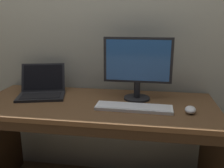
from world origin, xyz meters
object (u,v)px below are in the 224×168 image
at_px(laptop_black, 42,91).
at_px(wired_keyboard, 134,107).
at_px(external_monitor, 138,66).
at_px(computer_mouse, 190,110).

xyz_separation_m(laptop_black, wired_keyboard, (0.71, -0.17, -0.03)).
distance_m(laptop_black, external_monitor, 0.75).
height_order(external_monitor, wired_keyboard, external_monitor).
bearing_deg(computer_mouse, external_monitor, 159.06).
relative_size(laptop_black, external_monitor, 0.84).
bearing_deg(external_monitor, laptop_black, -177.62).
height_order(external_monitor, computer_mouse, external_monitor).
bearing_deg(laptop_black, computer_mouse, -9.47).
xyz_separation_m(laptop_black, external_monitor, (0.72, 0.03, 0.21)).
bearing_deg(laptop_black, external_monitor, 2.38).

